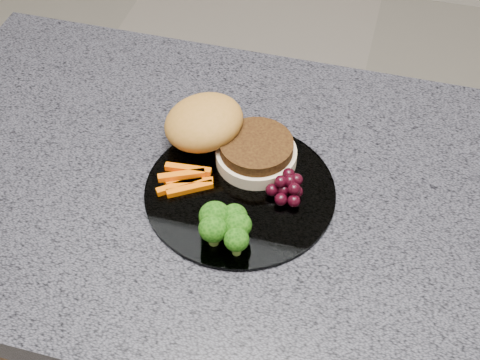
{
  "coord_description": "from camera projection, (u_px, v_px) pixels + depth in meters",
  "views": [
    {
      "loc": [
        0.06,
        -0.59,
        1.59
      ],
      "look_at": [
        -0.09,
        -0.01,
        0.93
      ],
      "focal_mm": 50.0,
      "sensor_mm": 36.0,
      "label": 1
    }
  ],
  "objects": [
    {
      "name": "grape_bunch",
      "position": [
        287.0,
        187.0,
        0.89
      ],
      "size": [
        0.05,
        0.05,
        0.03
      ],
      "rotation": [
        0.0,
        0.0,
        -0.11
      ],
      "color": "black",
      "rests_on": "plate"
    },
    {
      "name": "plate",
      "position": [
        240.0,
        191.0,
        0.91
      ],
      "size": [
        0.26,
        0.26,
        0.01
      ],
      "primitive_type": "cylinder",
      "color": "white",
      "rests_on": "countertop"
    },
    {
      "name": "carrot_sticks",
      "position": [
        186.0,
        179.0,
        0.91
      ],
      "size": [
        0.08,
        0.06,
        0.02
      ],
      "rotation": [
        0.0,
        0.0,
        0.18
      ],
      "color": "#F26204",
      "rests_on": "plate"
    },
    {
      "name": "broccoli",
      "position": [
        225.0,
        224.0,
        0.83
      ],
      "size": [
        0.07,
        0.07,
        0.05
      ],
      "rotation": [
        0.0,
        0.0,
        -0.35
      ],
      "color": "olive",
      "rests_on": "plate"
    },
    {
      "name": "burger",
      "position": [
        222.0,
        135.0,
        0.94
      ],
      "size": [
        0.21,
        0.15,
        0.06
      ],
      "rotation": [
        0.0,
        0.0,
        -0.18
      ],
      "color": "beige",
      "rests_on": "plate"
    },
    {
      "name": "countertop",
      "position": [
        308.0,
        211.0,
        0.92
      ],
      "size": [
        1.2,
        0.6,
        0.04
      ],
      "primitive_type": "cube",
      "color": "#4A4953",
      "rests_on": "island_cabinet"
    }
  ]
}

